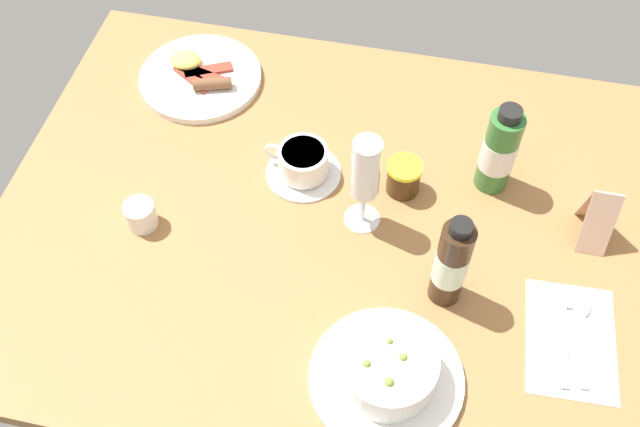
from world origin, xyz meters
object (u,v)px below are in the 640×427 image
at_px(sauce_bottle_green, 499,151).
at_px(breakfast_plate, 200,76).
at_px(wine_glass, 366,173).
at_px(menu_card, 599,215).
at_px(jam_jar, 404,177).
at_px(creamer_jug, 141,215).
at_px(sauce_bottle_brown, 451,264).
at_px(coffee_cup, 303,163).
at_px(porridge_bowl, 388,371).
at_px(cutlery_setting, 571,337).

xyz_separation_m(sauce_bottle_green, breakfast_plate, (-0.55, 0.13, -0.07)).
distance_m(wine_glass, breakfast_plate, 0.45).
relative_size(sauce_bottle_green, menu_card, 1.60).
bearing_deg(menu_card, jam_jar, 174.69).
xyz_separation_m(wine_glass, jam_jar, (0.05, 0.08, -0.09)).
bearing_deg(menu_card, creamer_jug, -169.55).
height_order(sauce_bottle_green, sauce_bottle_brown, sauce_bottle_brown).
distance_m(coffee_cup, sauce_bottle_brown, 0.32).
bearing_deg(sauce_bottle_brown, porridge_bowl, -111.80).
distance_m(coffee_cup, jam_jar, 0.17).
bearing_deg(menu_card, porridge_bowl, -131.55).
relative_size(cutlery_setting, wine_glass, 1.03).
distance_m(porridge_bowl, sauce_bottle_brown, 0.18).
height_order(jam_jar, sauce_bottle_brown, sauce_bottle_brown).
bearing_deg(breakfast_plate, menu_card, -15.95).
bearing_deg(coffee_cup, creamer_jug, -145.85).
xyz_separation_m(sauce_bottle_brown, menu_card, (0.22, 0.16, -0.03)).
bearing_deg(sauce_bottle_brown, creamer_jug, 176.85).
distance_m(coffee_cup, breakfast_plate, 0.30).
bearing_deg(menu_card, cutlery_setting, -97.30).
distance_m(porridge_bowl, breakfast_plate, 0.68).
bearing_deg(coffee_cup, wine_glass, -32.23).
xyz_separation_m(jam_jar, sauce_bottle_green, (0.14, 0.05, 0.05)).
distance_m(porridge_bowl, jam_jar, 0.34).
xyz_separation_m(coffee_cup, breakfast_plate, (-0.24, 0.18, -0.02)).
height_order(porridge_bowl, wine_glass, wine_glass).
height_order(coffee_cup, breakfast_plate, coffee_cup).
distance_m(sauce_bottle_green, sauce_bottle_brown, 0.24).
height_order(cutlery_setting, wine_glass, wine_glass).
height_order(cutlery_setting, menu_card, menu_card).
xyz_separation_m(wine_glass, breakfast_plate, (-0.36, 0.25, -0.11)).
bearing_deg(coffee_cup, menu_card, -3.04).
height_order(creamer_jug, breakfast_plate, creamer_jug).
relative_size(coffee_cup, breakfast_plate, 0.59).
xyz_separation_m(porridge_bowl, creamer_jug, (-0.43, 0.18, -0.01)).
relative_size(coffee_cup, creamer_jug, 2.24).
bearing_deg(coffee_cup, cutlery_setting, -25.71).
bearing_deg(wine_glass, menu_card, 7.46).
bearing_deg(wine_glass, jam_jar, 54.17).
xyz_separation_m(porridge_bowl, cutlery_setting, (0.25, 0.12, -0.03)).
relative_size(coffee_cup, jam_jar, 2.21).
xyz_separation_m(cutlery_setting, wine_glass, (-0.34, 0.15, 0.12)).
relative_size(porridge_bowl, cutlery_setting, 1.14).
bearing_deg(coffee_cup, porridge_bowl, -59.84).
bearing_deg(creamer_jug, sauce_bottle_green, 20.65).
relative_size(cutlery_setting, creamer_jug, 3.21).
relative_size(coffee_cup, sauce_bottle_green, 0.77).
xyz_separation_m(jam_jar, sauce_bottle_brown, (0.09, -0.19, 0.05)).
height_order(sauce_bottle_brown, breakfast_plate, sauce_bottle_brown).
bearing_deg(coffee_cup, jam_jar, 1.09).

